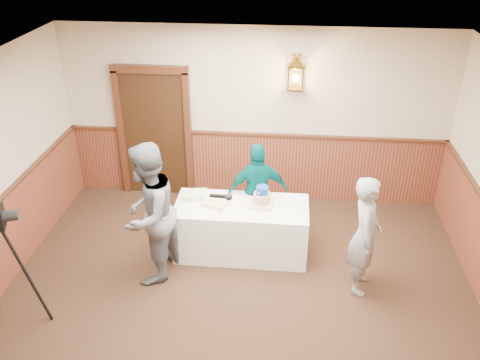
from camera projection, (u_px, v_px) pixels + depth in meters
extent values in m
plane|color=#321D13|center=(229.00, 355.00, 5.52)|extent=(7.00, 7.00, 0.00)
cube|color=#C3B292|center=(255.00, 117.00, 7.91)|extent=(6.00, 0.02, 2.80)
cube|color=white|center=(226.00, 113.00, 4.18)|extent=(6.00, 7.00, 0.02)
cube|color=#502617|center=(254.00, 166.00, 8.30)|extent=(5.98, 0.04, 1.10)
cube|color=#432012|center=(254.00, 134.00, 8.01)|extent=(5.98, 0.07, 0.04)
cube|color=black|center=(155.00, 135.00, 8.17)|extent=(1.00, 0.06, 2.10)
cube|color=white|center=(241.00, 229.00, 7.00)|extent=(1.80, 0.80, 0.75)
cube|color=beige|center=(262.00, 204.00, 6.81)|extent=(0.32, 0.32, 0.06)
cylinder|color=red|center=(262.00, 198.00, 6.76)|extent=(0.23, 0.23, 0.13)
cylinder|color=#113A93|center=(262.00, 190.00, 6.70)|extent=(0.16, 0.16, 0.11)
cube|color=#FFE298|center=(215.00, 203.00, 6.81)|extent=(0.38, 0.34, 0.07)
cube|color=#A7C98D|center=(195.00, 195.00, 6.99)|extent=(0.37, 0.31, 0.08)
imported|color=slate|center=(148.00, 214.00, 6.28)|extent=(0.90, 1.05, 1.87)
cylinder|color=black|center=(219.00, 196.00, 5.65)|extent=(0.22, 0.13, 0.09)
sphere|color=black|center=(229.00, 197.00, 5.58)|extent=(0.08, 0.08, 0.08)
imported|color=gray|center=(365.00, 235.00, 6.14)|extent=(0.44, 0.61, 1.58)
imported|color=#004A48|center=(258.00, 192.00, 7.17)|extent=(0.92, 0.52, 1.47)
cylinder|color=black|center=(10.00, 216.00, 5.25)|extent=(0.19, 0.16, 0.12)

